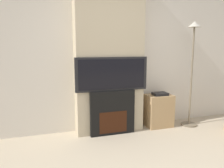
# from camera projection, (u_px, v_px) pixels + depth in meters

# --- Properties ---
(wall_back) EXTENTS (6.00, 0.06, 2.70)m
(wall_back) POSITION_uv_depth(u_px,v_px,m) (106.00, 52.00, 3.77)
(wall_back) COLOR silver
(wall_back) RESTS_ON ground_plane
(chimney_breast) EXTENTS (1.14, 0.31, 2.70)m
(chimney_breast) POSITION_uv_depth(u_px,v_px,m) (109.00, 52.00, 3.60)
(chimney_breast) COLOR #BCAD8E
(chimney_breast) RESTS_ON ground_plane
(fireplace) EXTENTS (0.75, 0.15, 0.74)m
(fireplace) POSITION_uv_depth(u_px,v_px,m) (112.00, 113.00, 3.61)
(fireplace) COLOR black
(fireplace) RESTS_ON ground_plane
(television) EXTENTS (1.20, 0.07, 0.54)m
(television) POSITION_uv_depth(u_px,v_px,m) (112.00, 74.00, 3.51)
(television) COLOR black
(television) RESTS_ON fireplace
(floor_lamp) EXTENTS (0.29, 0.29, 1.88)m
(floor_lamp) POSITION_uv_depth(u_px,v_px,m) (193.00, 58.00, 3.87)
(floor_lamp) COLOR #726651
(floor_lamp) RESTS_ON ground_plane
(media_stand) EXTENTS (0.47, 0.34, 0.63)m
(media_stand) POSITION_uv_depth(u_px,v_px,m) (159.00, 110.00, 3.98)
(media_stand) COLOR tan
(media_stand) RESTS_ON ground_plane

